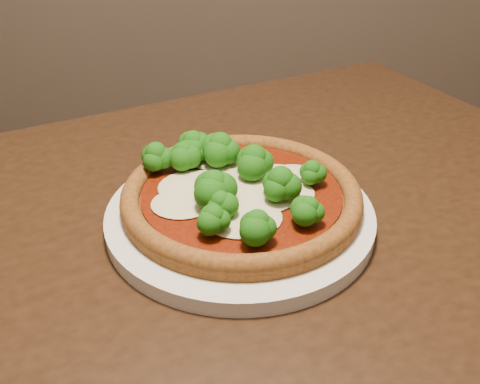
{
  "coord_description": "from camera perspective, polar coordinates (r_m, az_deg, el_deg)",
  "views": [
    {
      "loc": [
        -0.08,
        -0.3,
        1.1
      ],
      "look_at": [
        -0.04,
        0.2,
        0.79
      ],
      "focal_mm": 40.0,
      "sensor_mm": 36.0,
      "label": 1
    }
  ],
  "objects": [
    {
      "name": "dining_table",
      "position": [
        0.64,
        -2.22,
        -13.13
      ],
      "size": [
        1.3,
        1.15,
        0.75
      ],
      "rotation": [
        0.0,
        0.0,
        0.41
      ],
      "color": "black",
      "rests_on": "floor"
    },
    {
      "name": "pizza",
      "position": [
        0.6,
        -0.21,
        0.36
      ],
      "size": [
        0.27,
        0.27,
        0.06
      ],
      "rotation": [
        0.0,
        0.0,
        0.31
      ],
      "color": "brown",
      "rests_on": "plate"
    },
    {
      "name": "plate",
      "position": [
        0.6,
        0.0,
        -2.5
      ],
      "size": [
        0.3,
        0.3,
        0.02
      ],
      "primitive_type": "cylinder",
      "color": "silver",
      "rests_on": "dining_table"
    }
  ]
}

